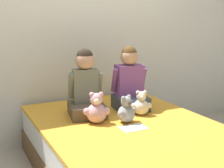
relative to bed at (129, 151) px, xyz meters
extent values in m
cube|color=silver|center=(0.00, 1.06, 1.02)|extent=(8.00, 0.06, 2.50)
cube|color=brown|center=(0.00, 0.00, -0.13)|extent=(1.41, 1.96, 0.21)
cube|color=silver|center=(0.00, 0.00, 0.09)|extent=(1.39, 1.92, 0.23)
cube|color=gold|center=(0.00, 0.00, 0.22)|extent=(1.40, 1.94, 0.03)
cube|color=brown|center=(-0.23, 0.38, 0.29)|extent=(0.37, 0.40, 0.11)
cube|color=slate|center=(-0.22, 0.43, 0.50)|extent=(0.24, 0.16, 0.31)
sphere|color=tan|center=(-0.22, 0.43, 0.73)|extent=(0.17, 0.17, 0.17)
sphere|color=#2D2319|center=(-0.22, 0.43, 0.76)|extent=(0.15, 0.15, 0.15)
cylinder|color=slate|center=(-0.34, 0.45, 0.51)|extent=(0.08, 0.14, 0.25)
cylinder|color=slate|center=(-0.09, 0.40, 0.51)|extent=(0.08, 0.14, 0.25)
cube|color=#384251|center=(0.22, 0.38, 0.30)|extent=(0.34, 0.35, 0.13)
cube|color=#7F4789|center=(0.23, 0.42, 0.51)|extent=(0.27, 0.20, 0.29)
sphere|color=tan|center=(0.23, 0.42, 0.74)|extent=(0.17, 0.17, 0.17)
sphere|color=brown|center=(0.23, 0.42, 0.77)|extent=(0.15, 0.15, 0.15)
cylinder|color=#7F4789|center=(0.09, 0.44, 0.52)|extent=(0.08, 0.14, 0.24)
cylinder|color=#7F4789|center=(0.37, 0.40, 0.52)|extent=(0.08, 0.14, 0.24)
sphere|color=#DBA3B2|center=(-0.23, 0.16, 0.32)|extent=(0.17, 0.17, 0.17)
sphere|color=#DBA3B2|center=(-0.23, 0.16, 0.44)|extent=(0.10, 0.10, 0.10)
sphere|color=white|center=(-0.24, 0.12, 0.43)|extent=(0.05, 0.05, 0.05)
sphere|color=#DBA3B2|center=(-0.26, 0.17, 0.48)|extent=(0.04, 0.04, 0.04)
sphere|color=#DBA3B2|center=(-0.19, 0.15, 0.48)|extent=(0.04, 0.04, 0.04)
sphere|color=#DBA3B2|center=(-0.31, 0.17, 0.34)|extent=(0.06, 0.06, 0.06)
sphere|color=#DBA3B2|center=(-0.16, 0.12, 0.34)|extent=(0.06, 0.06, 0.06)
sphere|color=silver|center=(0.22, 0.18, 0.31)|extent=(0.14, 0.14, 0.14)
sphere|color=silver|center=(0.22, 0.18, 0.41)|extent=(0.09, 0.09, 0.09)
sphere|color=beige|center=(0.21, 0.15, 0.40)|extent=(0.04, 0.04, 0.04)
sphere|color=silver|center=(0.19, 0.19, 0.44)|extent=(0.04, 0.04, 0.04)
sphere|color=silver|center=(0.25, 0.17, 0.44)|extent=(0.04, 0.04, 0.04)
sphere|color=silver|center=(0.16, 0.19, 0.32)|extent=(0.05, 0.05, 0.05)
sphere|color=silver|center=(0.28, 0.14, 0.32)|extent=(0.05, 0.05, 0.05)
sphere|color=#939399|center=(0.00, 0.06, 0.31)|extent=(0.15, 0.15, 0.15)
sphere|color=#939399|center=(0.00, 0.06, 0.42)|extent=(0.09, 0.09, 0.09)
sphere|color=#4C4742|center=(0.01, 0.02, 0.41)|extent=(0.04, 0.04, 0.04)
sphere|color=#939399|center=(-0.03, 0.05, 0.45)|extent=(0.04, 0.04, 0.04)
sphere|color=#939399|center=(0.03, 0.07, 0.45)|extent=(0.04, 0.04, 0.04)
sphere|color=#939399|center=(-0.07, 0.03, 0.33)|extent=(0.06, 0.06, 0.06)
sphere|color=#939399|center=(0.07, 0.07, 0.33)|extent=(0.06, 0.06, 0.06)
cube|color=white|center=(-0.02, -0.09, 0.24)|extent=(0.21, 0.15, 0.00)
camera|label=1|loc=(-1.23, -2.13, 1.11)|focal=50.00mm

